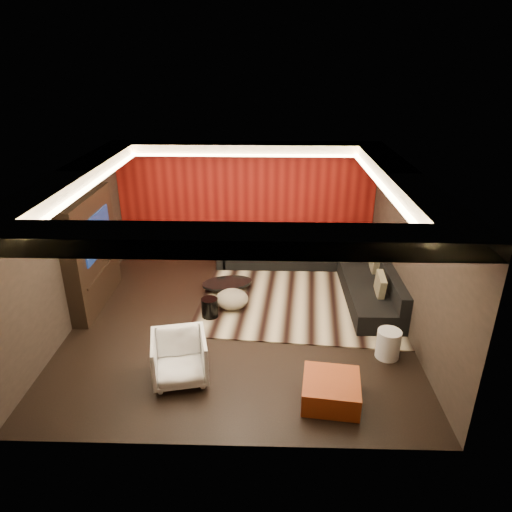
{
  "coord_description": "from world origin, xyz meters",
  "views": [
    {
      "loc": [
        0.53,
        -7.31,
        4.54
      ],
      "look_at": [
        0.3,
        0.6,
        1.05
      ],
      "focal_mm": 32.0,
      "sensor_mm": 36.0,
      "label": 1
    }
  ],
  "objects_px": {
    "orange_ottoman": "(331,390)",
    "sectional_sofa": "(322,266)",
    "drum_stool": "(210,308)",
    "armchair": "(180,358)",
    "white_side_table": "(388,344)",
    "coffee_table": "(227,286)"
  },
  "relations": [
    {
      "from": "coffee_table",
      "to": "armchair",
      "type": "relative_size",
      "value": 1.27
    },
    {
      "from": "drum_stool",
      "to": "armchair",
      "type": "height_order",
      "value": "armchair"
    },
    {
      "from": "drum_stool",
      "to": "armchair",
      "type": "distance_m",
      "value": 1.81
    },
    {
      "from": "white_side_table",
      "to": "armchair",
      "type": "distance_m",
      "value": 3.35
    },
    {
      "from": "coffee_table",
      "to": "white_side_table",
      "type": "relative_size",
      "value": 2.17
    },
    {
      "from": "white_side_table",
      "to": "coffee_table",
      "type": "bearing_deg",
      "value": 141.78
    },
    {
      "from": "coffee_table",
      "to": "armchair",
      "type": "bearing_deg",
      "value": -99.13
    },
    {
      "from": "coffee_table",
      "to": "armchair",
      "type": "height_order",
      "value": "armchair"
    },
    {
      "from": "white_side_table",
      "to": "orange_ottoman",
      "type": "xyz_separation_m",
      "value": [
        -1.06,
        -1.08,
        -0.06
      ]
    },
    {
      "from": "coffee_table",
      "to": "white_side_table",
      "type": "distance_m",
      "value": 3.59
    },
    {
      "from": "orange_ottoman",
      "to": "sectional_sofa",
      "type": "xyz_separation_m",
      "value": [
        0.29,
        3.99,
        0.09
      ]
    },
    {
      "from": "white_side_table",
      "to": "orange_ottoman",
      "type": "relative_size",
      "value": 0.61
    },
    {
      "from": "white_side_table",
      "to": "orange_ottoman",
      "type": "height_order",
      "value": "white_side_table"
    },
    {
      "from": "orange_ottoman",
      "to": "sectional_sofa",
      "type": "relative_size",
      "value": 0.22
    },
    {
      "from": "drum_stool",
      "to": "orange_ottoman",
      "type": "height_order",
      "value": "drum_stool"
    },
    {
      "from": "coffee_table",
      "to": "armchair",
      "type": "xyz_separation_m",
      "value": [
        -0.46,
        -2.87,
        0.27
      ]
    },
    {
      "from": "white_side_table",
      "to": "sectional_sofa",
      "type": "relative_size",
      "value": 0.13
    },
    {
      "from": "drum_stool",
      "to": "white_side_table",
      "type": "distance_m",
      "value": 3.26
    },
    {
      "from": "white_side_table",
      "to": "sectional_sofa",
      "type": "xyz_separation_m",
      "value": [
        -0.77,
        2.92,
        0.02
      ]
    },
    {
      "from": "drum_stool",
      "to": "orange_ottoman",
      "type": "distance_m",
      "value": 2.99
    },
    {
      "from": "drum_stool",
      "to": "sectional_sofa",
      "type": "bearing_deg",
      "value": 37.74
    },
    {
      "from": "armchair",
      "to": "white_side_table",
      "type": "bearing_deg",
      "value": -1.48
    }
  ]
}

